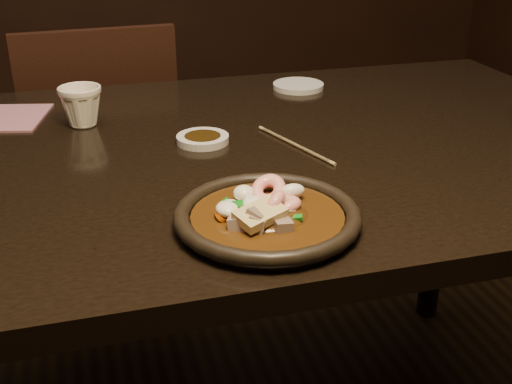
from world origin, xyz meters
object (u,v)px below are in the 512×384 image
object	(u,v)px
chair	(104,164)
table	(213,187)
tea_cup	(81,105)
plate	(267,217)

from	to	relation	value
chair	table	bearing A→B (deg)	101.52
chair	tea_cup	size ratio (longest dim) A/B	10.51
table	chair	xyz separation A→B (m)	(-0.17, 0.66, -0.20)
table	tea_cup	size ratio (longest dim) A/B	19.53
chair	plate	bearing A→B (deg)	97.63
plate	tea_cup	xyz separation A→B (m)	(-0.22, 0.48, 0.03)
table	chair	size ratio (longest dim) A/B	1.86
table	plate	world-z (taller)	plate
table	plate	size ratio (longest dim) A/B	6.33
plate	tea_cup	bearing A→B (deg)	114.84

